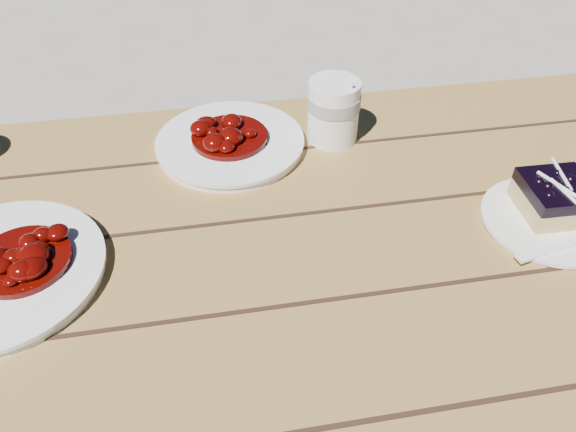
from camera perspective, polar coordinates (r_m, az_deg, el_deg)
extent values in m
cube|color=brown|center=(0.76, -12.06, -6.92)|extent=(2.00, 0.80, 0.05)
cube|color=brown|center=(1.49, 26.20, -2.26)|extent=(0.07, 0.07, 0.70)
cube|color=brown|center=(1.43, -10.84, 5.00)|extent=(1.80, 0.25, 0.04)
cube|color=brown|center=(1.74, 17.43, 1.50)|extent=(0.06, 0.06, 0.42)
cylinder|color=white|center=(0.80, -27.24, -5.23)|extent=(0.26, 0.26, 0.02)
cylinder|color=white|center=(0.86, 24.88, -0.46)|extent=(0.18, 0.18, 0.01)
cube|color=tan|center=(0.87, 25.35, 1.26)|extent=(0.09, 0.09, 0.03)
cube|color=black|center=(0.85, 25.81, 2.48)|extent=(0.09, 0.09, 0.02)
cylinder|color=white|center=(0.93, 4.63, 10.57)|extent=(0.08, 0.08, 0.10)
cylinder|color=white|center=(0.93, -5.89, 7.30)|extent=(0.24, 0.24, 0.02)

